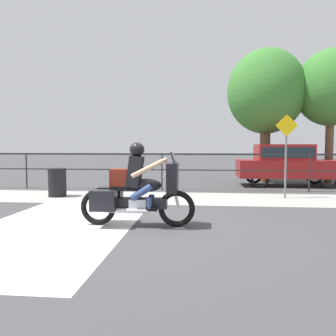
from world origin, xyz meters
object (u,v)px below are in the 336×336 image
trash_bin (57,182)px  street_sign (286,147)px  motorcycle (135,190)px  parked_car (287,162)px  tree_behind_sign (266,92)px  tree_behind_car (331,88)px

trash_bin → street_sign: bearing=2.6°
motorcycle → parked_car: (4.66, 6.97, 0.22)m
tree_behind_sign → tree_behind_car: tree_behind_sign is taller
parked_car → tree_behind_car: (1.98, 1.06, 3.03)m
motorcycle → trash_bin: (-3.16, 3.46, -0.26)m
parked_car → tree_behind_car: tree_behind_car is taller
parked_car → street_sign: size_ratio=1.59×
trash_bin → tree_behind_sign: tree_behind_sign is taller
street_sign → tree_behind_sign: 5.13m
street_sign → trash_bin: bearing=-177.4°
street_sign → tree_behind_sign: bearing=86.7°
tree_behind_car → street_sign: bearing=-123.7°
motorcycle → tree_behind_car: 10.91m
motorcycle → street_sign: street_sign is taller
tree_behind_car → parked_car: bearing=-151.9°
trash_bin → tree_behind_car: size_ratio=0.16×
tree_behind_sign → parked_car: bearing=-66.8°
parked_car → tree_behind_sign: bearing=113.4°
motorcycle → street_sign: 5.43m
motorcycle → tree_behind_sign: (4.07, 8.33, 3.18)m
street_sign → tree_behind_car: size_ratio=0.45×
trash_bin → parked_car: bearing=24.2°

